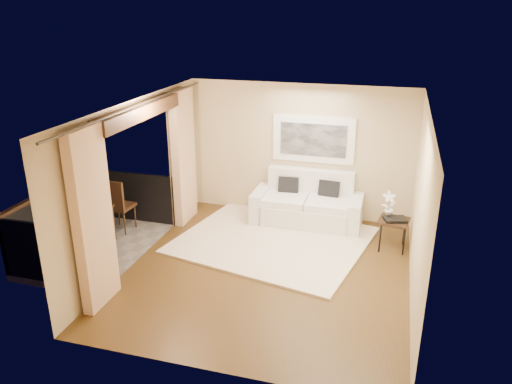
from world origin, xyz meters
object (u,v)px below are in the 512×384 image
(balcony_chair_far, at_px, (116,202))
(balcony_chair_near, at_px, (86,242))
(sofa, at_px, (308,205))
(side_table, at_px, (394,223))
(orchid, at_px, (389,204))
(ice_bucket, at_px, (89,202))
(bistro_table, at_px, (94,214))

(balcony_chair_far, distance_m, balcony_chair_near, 1.47)
(balcony_chair_near, bearing_deg, sofa, 40.71)
(balcony_chair_far, bearing_deg, side_table, -168.73)
(sofa, relative_size, orchid, 4.52)
(balcony_chair_far, distance_m, ice_bucket, 0.53)
(ice_bucket, bearing_deg, bistro_table, -32.85)
(bistro_table, xyz_separation_m, balcony_chair_near, (0.42, -0.91, -0.07))
(balcony_chair_far, relative_size, ice_bucket, 5.34)
(orchid, distance_m, balcony_chair_far, 5.02)
(sofa, distance_m, balcony_chair_near, 4.24)
(orchid, bearing_deg, ice_bucket, -166.06)
(balcony_chair_near, relative_size, ice_bucket, 4.50)
(bistro_table, bearing_deg, ice_bucket, 147.15)
(side_table, bearing_deg, balcony_chair_far, -171.69)
(bistro_table, bearing_deg, balcony_chair_far, 75.23)
(side_table, distance_m, bistro_table, 5.34)
(orchid, xyz_separation_m, balcony_chair_far, (-4.94, -0.86, -0.17))
(side_table, bearing_deg, bistro_table, -166.35)
(balcony_chair_far, relative_size, balcony_chair_near, 1.19)
(side_table, distance_m, balcony_chair_far, 5.11)
(orchid, relative_size, ice_bucket, 2.36)
(side_table, distance_m, orchid, 0.34)
(sofa, relative_size, balcony_chair_far, 2.00)
(orchid, distance_m, ice_bucket, 5.38)
(sofa, distance_m, ice_bucket, 4.14)
(sofa, relative_size, balcony_chair_near, 2.38)
(orchid, bearing_deg, balcony_chair_near, -153.77)
(ice_bucket, bearing_deg, balcony_chair_near, -60.75)
(sofa, distance_m, balcony_chair_far, 3.70)
(balcony_chair_near, bearing_deg, ice_bucket, 117.13)
(sofa, distance_m, side_table, 1.81)
(balcony_chair_far, bearing_deg, sofa, -153.95)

